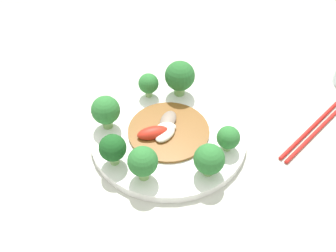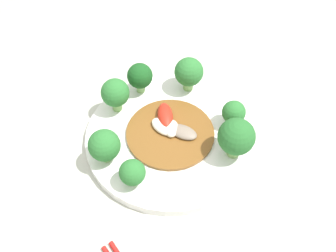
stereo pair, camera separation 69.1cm
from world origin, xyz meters
name	(u,v)px [view 2 (the right image)]	position (x,y,z in m)	size (l,w,h in m)	color
table	(174,220)	(0.00, 0.00, 0.36)	(1.08, 0.66, 0.73)	#B7BCAD
plate	(168,136)	(-0.02, 0.00, 0.74)	(0.29, 0.29, 0.02)	white
broccoli_northwest	(104,146)	(-0.11, 0.07, 0.78)	(0.05, 0.05, 0.06)	#7AAD5B
broccoli_east	(189,72)	(0.09, 0.02, 0.78)	(0.05, 0.05, 0.07)	#7AAD5B
broccoli_southeast	(234,113)	(0.04, -0.09, 0.77)	(0.04, 0.04, 0.05)	#89B76B
broccoli_northeast	(140,76)	(0.05, 0.09, 0.78)	(0.05, 0.05, 0.06)	#89B76B
broccoli_west	(132,173)	(-0.13, 0.01, 0.77)	(0.04, 0.04, 0.05)	#89B76B
broccoli_north	(115,93)	(-0.01, 0.11, 0.78)	(0.05, 0.05, 0.07)	#7AAD5B
broccoli_south	(236,137)	(-0.01, -0.11, 0.79)	(0.06, 0.06, 0.08)	#7AAD5B
stirfry_center	(169,129)	(-0.02, 0.01, 0.75)	(0.15, 0.15, 0.02)	brown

